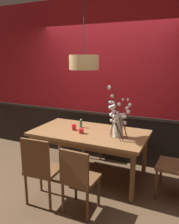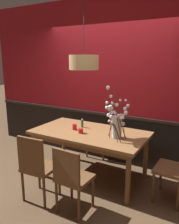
# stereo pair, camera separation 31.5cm
# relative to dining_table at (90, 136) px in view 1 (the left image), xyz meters

# --- Properties ---
(ground_plane) EXTENTS (24.00, 24.00, 0.00)m
(ground_plane) POSITION_rel_dining_table_xyz_m (0.00, 0.00, -0.69)
(ground_plane) COLOR brown
(back_wall) EXTENTS (5.57, 0.14, 2.97)m
(back_wall) POSITION_rel_dining_table_xyz_m (0.00, 0.78, 0.78)
(back_wall) COLOR black
(back_wall) RESTS_ON ground
(dining_table) EXTENTS (1.81, 0.99, 0.77)m
(dining_table) POSITION_rel_dining_table_xyz_m (0.00, 0.00, 0.00)
(dining_table) COLOR olive
(dining_table) RESTS_ON ground
(chair_head_east_end) EXTENTS (0.40, 0.46, 0.90)m
(chair_head_east_end) POSITION_rel_dining_table_xyz_m (1.34, -0.02, -0.17)
(chair_head_east_end) COLOR brown
(chair_head_east_end) RESTS_ON ground
(chair_near_side_right) EXTENTS (0.42, 0.40, 0.88)m
(chair_near_side_right) POSITION_rel_dining_table_xyz_m (0.26, -0.91, -0.19)
(chair_near_side_right) COLOR brown
(chair_near_side_right) RESTS_ON ground
(chair_near_side_left) EXTENTS (0.44, 0.43, 0.95)m
(chair_near_side_left) POSITION_rel_dining_table_xyz_m (-0.27, -0.94, -0.16)
(chair_near_side_left) COLOR brown
(chair_near_side_left) RESTS_ON ground
(chair_far_side_left) EXTENTS (0.45, 0.46, 0.93)m
(chair_far_side_left) POSITION_rel_dining_table_xyz_m (-0.26, 0.89, -0.17)
(chair_far_side_left) COLOR brown
(chair_far_side_left) RESTS_ON ground
(vase_with_blossoms) EXTENTS (0.37, 0.45, 0.76)m
(vase_with_blossoms) POSITION_rel_dining_table_xyz_m (0.49, -0.07, 0.32)
(vase_with_blossoms) COLOR silver
(vase_with_blossoms) RESTS_ON dining_table
(candle_holder_nearer_center) EXTENTS (0.08, 0.08, 0.09)m
(candle_holder_nearer_center) POSITION_rel_dining_table_xyz_m (-0.26, -0.03, 0.13)
(candle_holder_nearer_center) COLOR red
(candle_holder_nearer_center) RESTS_ON dining_table
(candle_holder_nearer_edge) EXTENTS (0.08, 0.08, 0.08)m
(candle_holder_nearer_edge) POSITION_rel_dining_table_xyz_m (-0.08, -0.13, 0.12)
(candle_holder_nearer_edge) COLOR red
(candle_holder_nearer_edge) RESTS_ON dining_table
(condiment_bottle) EXTENTS (0.04, 0.04, 0.14)m
(condiment_bottle) POSITION_rel_dining_table_xyz_m (-0.23, 0.15, 0.15)
(condiment_bottle) COLOR #2D5633
(condiment_bottle) RESTS_ON dining_table
(pendant_lamp) EXTENTS (0.44, 0.44, 1.22)m
(pendant_lamp) POSITION_rel_dining_table_xyz_m (-0.07, -0.05, 1.16)
(pendant_lamp) COLOR tan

